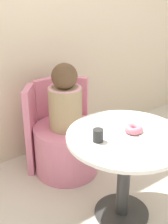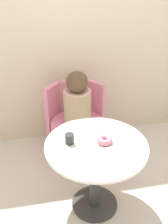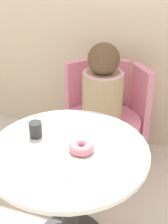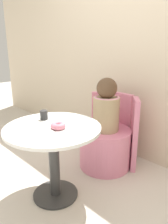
% 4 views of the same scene
% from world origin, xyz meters
% --- Properties ---
extents(round_table, '(0.76, 0.76, 0.63)m').
position_xyz_m(round_table, '(-0.03, 0.00, 0.48)').
color(round_table, '#333333').
rests_on(round_table, ground_plane).
extents(tub_chair, '(0.53, 0.53, 0.41)m').
position_xyz_m(tub_chair, '(-0.05, 0.67, 0.21)').
color(tub_chair, pink).
rests_on(tub_chair, ground_plane).
extents(booth_backrest, '(0.63, 0.23, 0.75)m').
position_xyz_m(booth_backrest, '(-0.05, 0.89, 0.37)').
color(booth_backrest, pink).
rests_on(booth_backrest, ground_plane).
extents(child_figure, '(0.26, 0.26, 0.53)m').
position_xyz_m(child_figure, '(-0.05, 0.67, 0.66)').
color(child_figure, tan).
rests_on(child_figure, tub_chair).
extents(donut, '(0.12, 0.12, 0.05)m').
position_xyz_m(donut, '(0.03, 0.01, 0.66)').
color(donut, pink).
rests_on(donut, round_table).
extents(cup, '(0.06, 0.06, 0.08)m').
position_xyz_m(cup, '(-0.22, 0.05, 0.67)').
color(cup, '#2D2D2D').
rests_on(cup, round_table).
extents(paper_napkin, '(0.16, 0.16, 0.01)m').
position_xyz_m(paper_napkin, '(0.08, -0.13, 0.64)').
color(paper_napkin, white).
rests_on(paper_napkin, round_table).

